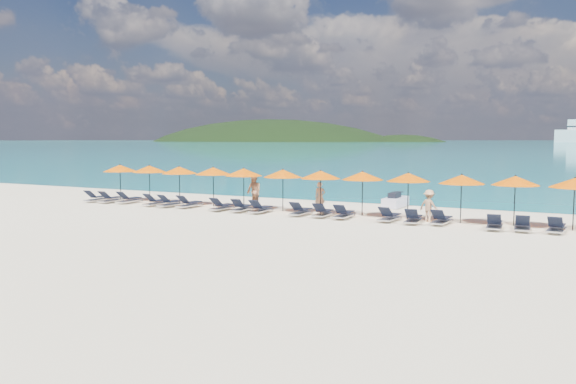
% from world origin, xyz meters
% --- Properties ---
extents(ground, '(1400.00, 1400.00, 0.00)m').
position_xyz_m(ground, '(0.00, 0.00, 0.00)').
color(ground, beige).
extents(sea, '(1600.00, 1300.00, 0.01)m').
position_xyz_m(sea, '(0.00, 660.00, 0.01)').
color(sea, '#1FA9B2').
rests_on(sea, ground).
extents(headland_main, '(374.00, 242.00, 126.50)m').
position_xyz_m(headland_main, '(-300.00, 540.00, -38.00)').
color(headland_main, black).
rests_on(headland_main, ground).
extents(headland_small, '(162.00, 126.00, 85.50)m').
position_xyz_m(headland_small, '(-150.00, 560.00, -35.00)').
color(headland_small, black).
rests_on(headland_small, ground).
extents(jetski, '(0.96, 2.36, 0.83)m').
position_xyz_m(jetski, '(3.80, 8.91, 0.34)').
color(jetski, white).
rests_on(jetski, ground).
extents(beachgoer_a, '(0.68, 0.66, 1.58)m').
position_xyz_m(beachgoer_a, '(0.82, 5.10, 0.79)').
color(beachgoer_a, tan).
rests_on(beachgoer_a, ground).
extents(beachgoer_b, '(1.06, 0.88, 1.90)m').
position_xyz_m(beachgoer_b, '(-3.09, 4.88, 0.95)').
color(beachgoer_b, tan).
rests_on(beachgoer_b, ground).
extents(beachgoer_c, '(1.07, 0.76, 1.50)m').
position_xyz_m(beachgoer_c, '(6.78, 4.18, 0.75)').
color(beachgoer_c, tan).
rests_on(beachgoer_c, ground).
extents(umbrella_0, '(2.10, 2.10, 2.28)m').
position_xyz_m(umbrella_0, '(-12.55, 4.48, 2.02)').
color(umbrella_0, black).
rests_on(umbrella_0, ground).
extents(umbrella_1, '(2.10, 2.10, 2.28)m').
position_xyz_m(umbrella_1, '(-10.39, 4.70, 2.02)').
color(umbrella_1, black).
rests_on(umbrella_1, ground).
extents(umbrella_2, '(2.10, 2.10, 2.28)m').
position_xyz_m(umbrella_2, '(-7.94, 4.48, 2.02)').
color(umbrella_2, black).
rests_on(umbrella_2, ground).
extents(umbrella_3, '(2.10, 2.10, 2.28)m').
position_xyz_m(umbrella_3, '(-5.64, 4.65, 2.02)').
color(umbrella_3, black).
rests_on(umbrella_3, ground).
extents(umbrella_4, '(2.10, 2.10, 2.28)m').
position_xyz_m(umbrella_4, '(-3.49, 4.47, 2.02)').
color(umbrella_4, black).
rests_on(umbrella_4, ground).
extents(umbrella_5, '(2.10, 2.10, 2.28)m').
position_xyz_m(umbrella_5, '(-1.05, 4.46, 2.02)').
color(umbrella_5, black).
rests_on(umbrella_5, ground).
extents(umbrella_6, '(2.10, 2.10, 2.28)m').
position_xyz_m(umbrella_6, '(1.14, 4.45, 2.02)').
color(umbrella_6, black).
rests_on(umbrella_6, ground).
extents(umbrella_7, '(2.10, 2.10, 2.28)m').
position_xyz_m(umbrella_7, '(3.33, 4.65, 2.02)').
color(umbrella_7, black).
rests_on(umbrella_7, ground).
extents(umbrella_8, '(2.10, 2.10, 2.28)m').
position_xyz_m(umbrella_8, '(5.64, 4.66, 2.02)').
color(umbrella_8, black).
rests_on(umbrella_8, ground).
extents(umbrella_9, '(2.10, 2.10, 2.28)m').
position_xyz_m(umbrella_9, '(8.17, 4.41, 2.02)').
color(umbrella_9, black).
rests_on(umbrella_9, ground).
extents(umbrella_10, '(2.10, 2.10, 2.28)m').
position_xyz_m(umbrella_10, '(10.43, 4.66, 2.02)').
color(umbrella_10, black).
rests_on(umbrella_10, ground).
extents(umbrella_11, '(2.10, 2.10, 2.28)m').
position_xyz_m(umbrella_11, '(12.77, 4.45, 2.02)').
color(umbrella_11, black).
rests_on(umbrella_11, ground).
extents(lounger_0, '(0.63, 1.70, 0.66)m').
position_xyz_m(lounger_0, '(-13.24, 3.17, 0.24)').
color(lounger_0, silver).
rests_on(lounger_0, ground).
extents(lounger_1, '(0.64, 1.71, 0.66)m').
position_xyz_m(lounger_1, '(-12.12, 3.20, 0.24)').
color(lounger_1, silver).
rests_on(lounger_1, ground).
extents(lounger_2, '(0.66, 1.71, 0.66)m').
position_xyz_m(lounger_2, '(-10.93, 3.48, 0.24)').
color(lounger_2, silver).
rests_on(lounger_2, ground).
extents(lounger_3, '(0.76, 1.75, 0.66)m').
position_xyz_m(lounger_3, '(-8.64, 3.22, 0.24)').
color(lounger_3, silver).
rests_on(lounger_3, ground).
extents(lounger_4, '(0.78, 1.75, 0.66)m').
position_xyz_m(lounger_4, '(-7.56, 3.17, 0.24)').
color(lounger_4, silver).
rests_on(lounger_4, ground).
extents(lounger_5, '(0.74, 1.74, 0.66)m').
position_xyz_m(lounger_5, '(-6.38, 3.34, 0.24)').
color(lounger_5, silver).
rests_on(lounger_5, ground).
extents(lounger_6, '(0.70, 1.73, 0.66)m').
position_xyz_m(lounger_6, '(-4.06, 3.15, 0.24)').
color(lounger_6, silver).
rests_on(lounger_6, ground).
extents(lounger_7, '(0.76, 1.75, 0.66)m').
position_xyz_m(lounger_7, '(-2.85, 3.24, 0.24)').
color(lounger_7, silver).
rests_on(lounger_7, ground).
extents(lounger_8, '(0.62, 1.70, 0.66)m').
position_xyz_m(lounger_8, '(-1.70, 3.20, 0.24)').
color(lounger_8, silver).
rests_on(lounger_8, ground).
extents(lounger_9, '(0.64, 1.71, 0.66)m').
position_xyz_m(lounger_9, '(0.56, 3.33, 0.24)').
color(lounger_9, silver).
rests_on(lounger_9, ground).
extents(lounger_10, '(0.69, 1.72, 0.66)m').
position_xyz_m(lounger_10, '(1.77, 3.34, 0.24)').
color(lounger_10, silver).
rests_on(lounger_10, ground).
extents(lounger_11, '(0.67, 1.72, 0.66)m').
position_xyz_m(lounger_11, '(2.87, 3.32, 0.24)').
color(lounger_11, silver).
rests_on(lounger_11, ground).
extents(lounger_12, '(0.76, 1.75, 0.66)m').
position_xyz_m(lounger_12, '(5.13, 3.41, 0.24)').
color(lounger_12, silver).
rests_on(lounger_12, ground).
extents(lounger_13, '(0.75, 1.74, 0.66)m').
position_xyz_m(lounger_13, '(6.28, 3.30, 0.24)').
color(lounger_13, silver).
rests_on(lounger_13, ground).
extents(lounger_14, '(0.77, 1.75, 0.66)m').
position_xyz_m(lounger_14, '(7.49, 3.53, 0.24)').
color(lounger_14, silver).
rests_on(lounger_14, ground).
extents(lounger_15, '(0.73, 1.74, 0.66)m').
position_xyz_m(lounger_15, '(9.80, 3.17, 0.24)').
color(lounger_15, silver).
rests_on(lounger_15, ground).
extents(lounger_16, '(0.75, 1.74, 0.66)m').
position_xyz_m(lounger_16, '(10.88, 3.33, 0.24)').
color(lounger_16, silver).
rests_on(lounger_16, ground).
extents(lounger_17, '(0.76, 1.75, 0.66)m').
position_xyz_m(lounger_17, '(12.18, 3.46, 0.24)').
color(lounger_17, silver).
rests_on(lounger_17, ground).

